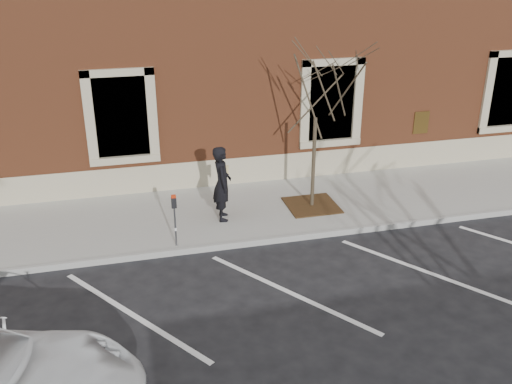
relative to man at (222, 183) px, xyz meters
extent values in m
plane|color=#28282B|center=(0.71, -1.29, -1.12)|extent=(120.00, 120.00, 0.00)
cube|color=#A6A49B|center=(0.71, 0.46, -1.05)|extent=(40.00, 3.50, 0.15)
cube|color=#9E9E99|center=(0.71, -1.34, -1.05)|extent=(40.00, 0.12, 0.15)
cube|color=brown|center=(0.71, 6.46, 2.88)|extent=(40.00, 8.50, 8.00)
cube|color=tan|center=(0.71, 2.24, -0.57)|extent=(40.00, 0.06, 0.80)
cube|color=black|center=(-2.29, 2.36, 1.28)|extent=(1.40, 0.30, 2.20)
cube|color=tan|center=(-2.29, 2.19, 0.08)|extent=(1.90, 0.20, 0.20)
cube|color=black|center=(3.71, 2.36, 1.28)|extent=(1.40, 0.30, 2.20)
cube|color=tan|center=(3.71, 2.19, 0.08)|extent=(1.90, 0.20, 0.20)
cube|color=black|center=(9.71, 2.36, 1.28)|extent=(1.40, 0.30, 2.20)
cube|color=tan|center=(9.71, 2.19, 0.08)|extent=(1.90, 0.20, 0.20)
imported|color=black|center=(0.00, 0.00, 0.00)|extent=(0.54, 0.76, 1.95)
cylinder|color=#595B60|center=(-1.34, -1.16, -0.49)|extent=(0.04, 0.04, 0.97)
cube|color=black|center=(-1.34, -1.16, 0.13)|extent=(0.12, 0.09, 0.25)
cube|color=red|center=(-1.34, -1.16, 0.28)|extent=(0.11, 0.08, 0.06)
cube|color=white|center=(-1.34, -1.21, -0.54)|extent=(0.05, 0.00, 0.07)
cube|color=#472C16|center=(2.48, 0.17, -0.96)|extent=(1.34, 1.34, 0.03)
cylinder|color=#443829|center=(2.48, 0.17, 0.26)|extent=(0.10, 0.10, 2.46)
camera|label=1|loc=(-2.41, -13.05, 5.48)|focal=40.00mm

